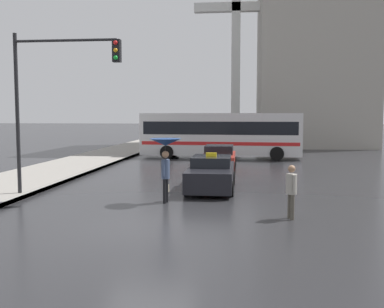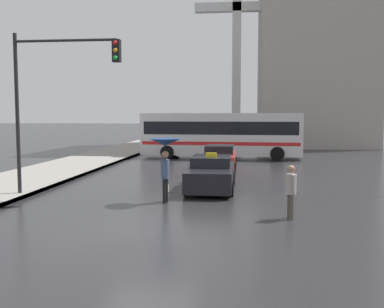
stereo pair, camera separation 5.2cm
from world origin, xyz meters
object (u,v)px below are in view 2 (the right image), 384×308
(sedan_red, at_px, (219,158))
(city_bus, at_px, (221,133))
(traffic_light, at_px, (56,84))
(taxi, at_px, (211,174))
(pedestrian_with_umbrella, at_px, (165,150))
(pedestrian_man, at_px, (291,187))
(monument_cross, at_px, (237,37))

(sedan_red, xyz_separation_m, city_bus, (-0.22, 6.66, 1.16))
(city_bus, bearing_deg, traffic_light, -14.67)
(taxi, bearing_deg, pedestrian_with_umbrella, 64.64)
(pedestrian_man, height_order, traffic_light, traffic_light)
(traffic_light, bearing_deg, monument_cross, 79.01)
(sedan_red, height_order, pedestrian_man, pedestrian_man)
(city_bus, relative_size, pedestrian_man, 7.06)
(pedestrian_with_umbrella, relative_size, monument_cross, 0.12)
(pedestrian_with_umbrella, bearing_deg, monument_cross, 7.29)
(sedan_red, bearing_deg, taxi, 90.23)
(taxi, height_order, monument_cross, monument_cross)
(city_bus, bearing_deg, monument_cross, -179.89)
(pedestrian_man, bearing_deg, city_bus, 174.09)
(monument_cross, bearing_deg, taxi, -91.16)
(taxi, relative_size, traffic_light, 0.77)
(city_bus, height_order, monument_cross, monument_cross)
(taxi, relative_size, pedestrian_man, 2.87)
(taxi, xyz_separation_m, sedan_red, (-0.03, 7.08, -0.02))
(sedan_red, relative_size, monument_cross, 0.24)
(sedan_red, distance_m, monument_cross, 24.26)
(pedestrian_with_umbrella, xyz_separation_m, pedestrian_man, (4.14, -2.05, -0.91))
(sedan_red, distance_m, pedestrian_with_umbrella, 10.24)
(traffic_light, bearing_deg, pedestrian_with_umbrella, -6.12)
(pedestrian_with_umbrella, height_order, monument_cross, monument_cross)
(sedan_red, bearing_deg, pedestrian_man, 102.78)
(pedestrian_man, bearing_deg, taxi, -166.55)
(monument_cross, bearing_deg, city_bus, -93.16)
(monument_cross, bearing_deg, traffic_light, -100.99)
(pedestrian_with_umbrella, bearing_deg, traffic_light, 94.76)
(pedestrian_with_umbrella, distance_m, traffic_light, 4.77)
(sedan_red, height_order, monument_cross, monument_cross)
(city_bus, height_order, pedestrian_man, city_bus)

